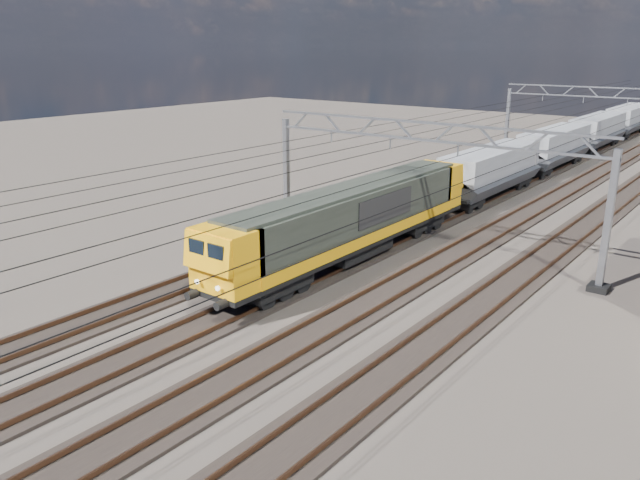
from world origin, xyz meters
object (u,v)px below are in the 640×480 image
Objects in this scene: catenary_gantry_far at (602,121)px; locomotive at (354,218)px; hopper_wagon_third at (597,130)px; hopper_wagon_fourth at (629,118)px; catenary_gantry_mid at (421,182)px; hopper_wagon_lead at (491,169)px; hopper_wagon_mid at (554,145)px.

locomotive is at bearing -92.91° from catenary_gantry_far.
hopper_wagon_third is 1.00× the size of hopper_wagon_fourth.
hopper_wagon_fourth is (-2.00, 20.89, -1.67)m from catenary_gantry_far.
catenary_gantry_mid is at bearing -87.99° from hopper_wagon_fourth.
locomotive is 1.62× the size of hopper_wagon_lead.
hopper_wagon_lead is (-2.00, -21.71, -1.67)m from catenary_gantry_far.
hopper_wagon_lead is 28.40m from hopper_wagon_third.
catenary_gantry_mid is 1.53× the size of hopper_wagon_fourth.
locomotive is 60.30m from hopper_wagon_fourth.
hopper_wagon_lead is at bearing 97.97° from catenary_gantry_mid.
catenary_gantry_mid is 4.25m from locomotive.
hopper_wagon_fourth is at bearing 92.01° from catenary_gantry_mid.
hopper_wagon_third is at bearing 90.00° from hopper_wagon_lead.
catenary_gantry_mid and catenary_gantry_far have the same top height.
hopper_wagon_third is at bearing 90.00° from locomotive.
locomotive reaches higher than hopper_wagon_third.
catenary_gantry_mid is 1.00× the size of catenary_gantry_far.
catenary_gantry_far is at bearing 87.09° from locomotive.
locomotive is at bearing -90.00° from hopper_wagon_mid.
hopper_wagon_mid is at bearing -104.92° from catenary_gantry_far.
hopper_wagon_third is at bearing 90.00° from hopper_wagon_mid.
hopper_wagon_lead is at bearing -90.00° from hopper_wagon_mid.
hopper_wagon_third is (0.00, 28.40, 0.00)m from hopper_wagon_lead.
locomotive reaches higher than hopper_wagon_mid.
catenary_gantry_mid is 1.53× the size of hopper_wagon_mid.
hopper_wagon_third is at bearing 106.64° from catenary_gantry_far.
hopper_wagon_mid is 1.00× the size of hopper_wagon_fourth.
hopper_wagon_lead and hopper_wagon_mid have the same top height.
locomotive is at bearing -90.00° from hopper_wagon_third.
locomotive is 31.90m from hopper_wagon_mid.
hopper_wagon_lead is 42.60m from hopper_wagon_fourth.
hopper_wagon_mid is 28.40m from hopper_wagon_fourth.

